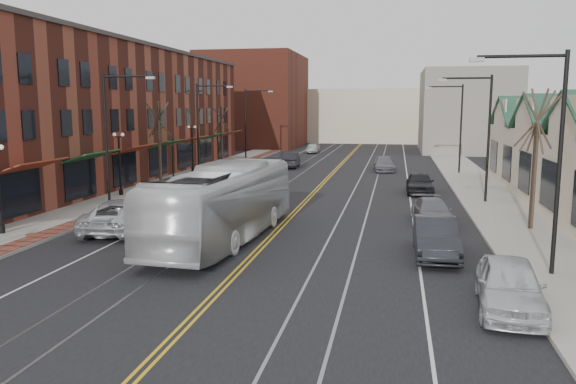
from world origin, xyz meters
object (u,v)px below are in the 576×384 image
at_px(parked_car_a, 510,285).
at_px(parked_car_d, 420,183).
at_px(parked_car_c, 432,212).
at_px(parked_suv, 124,215).
at_px(parked_car_b, 436,238).
at_px(transit_bus, 224,203).

relative_size(parked_car_a, parked_car_d, 1.02).
height_order(parked_car_a, parked_car_c, parked_car_a).
bearing_deg(parked_car_a, parked_suv, 159.67).
relative_size(parked_car_b, parked_car_c, 1.08).
bearing_deg(parked_car_c, parked_car_b, -97.88).
height_order(parked_car_a, parked_car_b, parked_car_b).
bearing_deg(parked_car_a, parked_car_c, 101.85).
height_order(transit_bus, parked_car_b, transit_bus).
distance_m(parked_car_a, parked_car_d, 23.40).
bearing_deg(parked_car_b, transit_bus, 172.58).
height_order(transit_bus, parked_suv, transit_bus).
relative_size(parked_car_a, parked_car_b, 0.96).
distance_m(parked_suv, parked_car_d, 21.49).
bearing_deg(transit_bus, parked_suv, -4.53).
bearing_deg(transit_bus, parked_car_a, 151.79).
xyz_separation_m(parked_car_c, parked_car_d, (-0.26, 10.54, 0.13)).
bearing_deg(parked_car_d, parked_suv, -134.69).
height_order(transit_bus, parked_car_a, transit_bus).
height_order(transit_bus, parked_car_c, transit_bus).
bearing_deg(parked_suv, parked_car_d, -140.35).
height_order(transit_bus, parked_car_d, transit_bus).
bearing_deg(parked_car_a, parked_car_b, 111.69).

